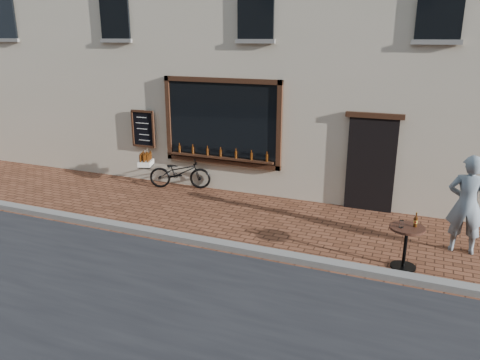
% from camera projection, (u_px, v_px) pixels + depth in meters
% --- Properties ---
extents(ground, '(90.00, 90.00, 0.00)m').
position_uv_depth(ground, '(238.00, 256.00, 8.83)').
color(ground, '#562E1B').
rests_on(ground, ground).
extents(kerb, '(90.00, 0.25, 0.12)m').
position_uv_depth(kerb, '(242.00, 248.00, 8.99)').
color(kerb, slate).
rests_on(kerb, ground).
extents(cargo_bicycle, '(1.99, 1.11, 0.94)m').
position_uv_depth(cargo_bicycle, '(179.00, 172.00, 12.64)').
color(cargo_bicycle, black).
rests_on(cargo_bicycle, ground).
extents(bistro_table, '(0.61, 0.61, 1.05)m').
position_uv_depth(bistro_table, '(406.00, 239.00, 8.22)').
color(bistro_table, black).
rests_on(bistro_table, ground).
extents(pedestrian, '(0.70, 0.46, 1.91)m').
position_uv_depth(pedestrian, '(467.00, 204.00, 8.74)').
color(pedestrian, slate).
rests_on(pedestrian, ground).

